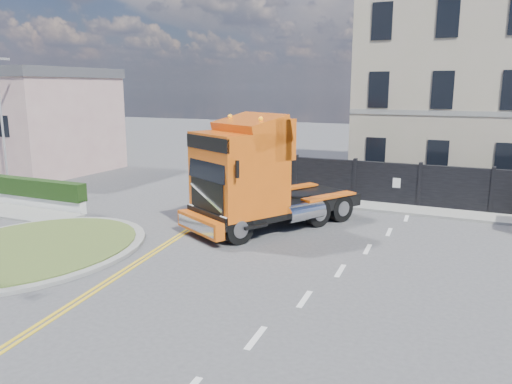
% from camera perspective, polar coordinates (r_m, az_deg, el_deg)
% --- Properties ---
extents(ground, '(120.00, 120.00, 0.00)m').
position_cam_1_polar(ground, '(16.75, 0.14, -7.04)').
color(ground, '#424244').
rests_on(ground, ground).
extents(traffic_island, '(6.80, 6.80, 0.17)m').
position_cam_1_polar(traffic_island, '(18.56, -24.22, -5.96)').
color(traffic_island, gray).
rests_on(traffic_island, ground).
extents(hedge_wall, '(8.00, 0.55, 1.35)m').
position_cam_1_polar(hedge_wall, '(25.70, -25.62, 0.19)').
color(hedge_wall, silver).
rests_on(hedge_wall, ground).
extents(seaside_bldg_pink, '(8.00, 8.00, 6.00)m').
position_cam_1_polar(seaside_bldg_pink, '(35.53, -23.90, 6.97)').
color(seaside_bldg_pink, '#CDA9A0').
rests_on(seaside_bldg_pink, ground).
extents(hoarding_fence, '(18.80, 0.25, 2.00)m').
position_cam_1_polar(hoarding_fence, '(23.79, 24.26, 0.09)').
color(hoarding_fence, black).
rests_on(hoarding_fence, ground).
extents(georgian_building, '(12.30, 10.30, 12.80)m').
position_cam_1_polar(georgian_building, '(30.88, 24.28, 11.51)').
color(georgian_building, '#AF9E8B').
rests_on(georgian_building, ground).
extents(pavement_far, '(20.00, 1.60, 0.12)m').
position_cam_1_polar(pavement_far, '(23.12, 22.66, -2.48)').
color(pavement_far, gray).
rests_on(pavement_far, ground).
extents(truck, '(5.77, 7.60, 4.32)m').
position_cam_1_polar(truck, '(19.06, -0.25, 1.31)').
color(truck, black).
rests_on(truck, ground).
extents(lamppost_slim, '(0.29, 0.57, 6.97)m').
position_cam_1_polar(lamppost_slim, '(29.03, -27.13, 8.01)').
color(lamppost_slim, gray).
rests_on(lamppost_slim, ground).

